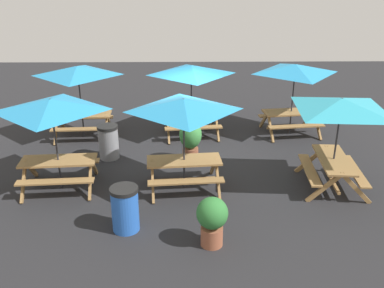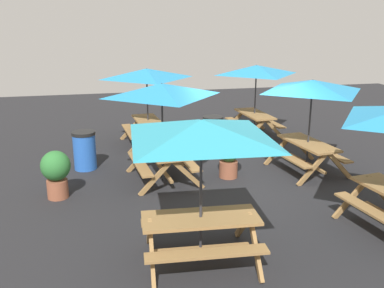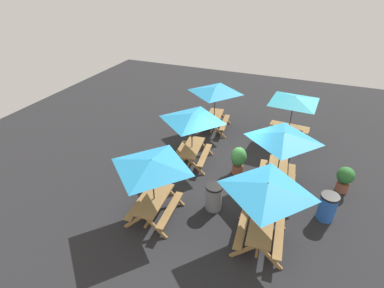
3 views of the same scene
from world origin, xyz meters
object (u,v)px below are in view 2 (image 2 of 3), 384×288
(picnic_table_2, at_px, (312,93))
(potted_plant_1, at_px, (229,150))
(picnic_table_3, at_px, (162,97))
(trash_bin_blue, at_px, (85,150))
(trash_bin_gray, at_px, (213,133))
(picnic_table_0, at_px, (147,79))
(picnic_table_1, at_px, (256,75))
(potted_plant_0, at_px, (56,171))
(picnic_table_5, at_px, (201,140))

(picnic_table_2, xyz_separation_m, potted_plant_1, (-0.05, -2.03, -1.31))
(picnic_table_3, bearing_deg, trash_bin_blue, -128.71)
(picnic_table_3, xyz_separation_m, trash_bin_gray, (-2.15, 1.81, -1.49))
(trash_bin_gray, distance_m, potted_plant_1, 2.35)
(picnic_table_3, distance_m, trash_bin_blue, 2.64)
(picnic_table_0, xyz_separation_m, trash_bin_gray, (0.91, 1.78, -1.49))
(picnic_table_3, bearing_deg, picnic_table_1, 127.90)
(picnic_table_2, bearing_deg, picnic_table_3, -99.90)
(picnic_table_0, distance_m, trash_bin_gray, 2.49)
(picnic_table_1, relative_size, potted_plant_0, 2.25)
(potted_plant_1, bearing_deg, potted_plant_0, -84.57)
(picnic_table_1, bearing_deg, picnic_table_2, -2.03)
(picnic_table_0, relative_size, picnic_table_5, 0.83)
(picnic_table_2, xyz_separation_m, picnic_table_3, (-0.23, -3.58, 0.00))
(picnic_table_0, height_order, picnic_table_3, same)
(picnic_table_1, xyz_separation_m, potted_plant_1, (3.43, -1.96, -1.31))
(picnic_table_0, relative_size, trash_bin_blue, 2.38)
(picnic_table_0, bearing_deg, picnic_table_3, -4.82)
(potted_plant_0, distance_m, potted_plant_1, 3.95)
(picnic_table_1, xyz_separation_m, picnic_table_3, (3.25, -3.51, 0.00))
(trash_bin_gray, bearing_deg, picnic_table_1, 122.94)
(picnic_table_0, distance_m, picnic_table_3, 3.06)
(picnic_table_0, relative_size, picnic_table_2, 1.00)
(picnic_table_2, bearing_deg, potted_plant_0, -93.22)
(picnic_table_2, height_order, picnic_table_5, same)
(picnic_table_0, height_order, potted_plant_0, picnic_table_0)
(trash_bin_gray, bearing_deg, picnic_table_3, -40.11)
(potted_plant_0, bearing_deg, picnic_table_5, 37.25)
(picnic_table_1, bearing_deg, potted_plant_1, -32.90)
(potted_plant_0, bearing_deg, trash_bin_blue, 162.40)
(picnic_table_5, relative_size, trash_bin_blue, 2.88)
(picnic_table_5, bearing_deg, potted_plant_0, 131.44)
(picnic_table_0, height_order, picnic_table_5, same)
(picnic_table_2, relative_size, potted_plant_0, 2.25)
(picnic_table_0, bearing_deg, picnic_table_2, 43.06)
(picnic_table_2, height_order, picnic_table_3, same)
(picnic_table_3, height_order, potted_plant_1, picnic_table_3)
(picnic_table_1, distance_m, trash_bin_gray, 2.52)
(picnic_table_5, distance_m, potted_plant_1, 4.04)
(picnic_table_0, xyz_separation_m, picnic_table_5, (6.72, -0.04, 0.00))
(trash_bin_blue, height_order, potted_plant_1, potted_plant_1)
(picnic_table_0, distance_m, picnic_table_1, 3.48)
(picnic_table_0, xyz_separation_m, trash_bin_blue, (1.85, -1.85, -1.49))
(picnic_table_3, height_order, picnic_table_5, same)
(picnic_table_1, relative_size, picnic_table_5, 0.83)
(picnic_table_1, xyz_separation_m, picnic_table_5, (6.91, -3.52, 0.00))
(picnic_table_5, xyz_separation_m, potted_plant_0, (-3.11, -2.37, -1.39))
(potted_plant_1, bearing_deg, picnic_table_0, -154.82)
(picnic_table_2, height_order, trash_bin_gray, picnic_table_2)
(picnic_table_1, xyz_separation_m, potted_plant_0, (3.80, -5.89, -1.39))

